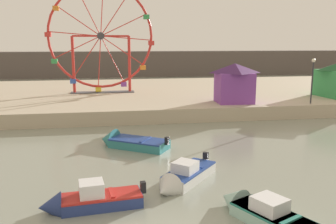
{
  "coord_description": "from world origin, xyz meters",
  "views": [
    {
      "loc": [
        -1.53,
        -9.2,
        6.24
      ],
      "look_at": [
        1.69,
        10.33,
        2.36
      ],
      "focal_mm": 39.09,
      "sensor_mm": 36.0,
      "label": 1
    }
  ],
  "objects": [
    {
      "name": "motorboat_teal_painted",
      "position": [
        -0.49,
        12.0,
        0.29
      ],
      "size": [
        4.4,
        3.6,
        1.42
      ],
      "rotation": [
        0.0,
        0.0,
        2.56
      ],
      "color": "teal",
      "rests_on": "ground_plane"
    },
    {
      "name": "distant_town_skyline",
      "position": [
        0.0,
        55.63,
        2.2
      ],
      "size": [
        140.0,
        3.0,
        4.4
      ],
      "primitive_type": "cube",
      "color": "#564C47",
      "rests_on": "ground_plane"
    },
    {
      "name": "motorboat_pale_grey",
      "position": [
        1.58,
        5.73,
        0.33
      ],
      "size": [
        3.53,
        3.84,
        1.28
      ],
      "rotation": [
        0.0,
        0.0,
        4.0
      ],
      "color": "silver",
      "rests_on": "ground_plane"
    },
    {
      "name": "quay_promenade",
      "position": [
        0.0,
        28.99,
        0.55
      ],
      "size": [
        110.0,
        22.89,
        1.1
      ],
      "primitive_type": "cube",
      "color": "#B7A88E",
      "rests_on": "ground_plane"
    },
    {
      "name": "motorboat_seafoam",
      "position": [
        3.68,
        1.95,
        0.33
      ],
      "size": [
        2.99,
        4.48,
        1.29
      ],
      "rotation": [
        0.0,
        0.0,
        2.03
      ],
      "color": "#93BCAD",
      "rests_on": "ground_plane"
    },
    {
      "name": "promenade_lamp_near",
      "position": [
        15.02,
        18.4,
        3.55
      ],
      "size": [
        0.32,
        0.32,
        3.71
      ],
      "color": "#2D2D33",
      "rests_on": "quay_promenade"
    },
    {
      "name": "ferris_wheel_red_frame",
      "position": [
        -2.1,
        27.84,
        6.47
      ],
      "size": [
        10.49,
        1.2,
        10.68
      ],
      "color": "red",
      "rests_on": "quay_promenade"
    },
    {
      "name": "carnival_booth_purple_stall",
      "position": [
        8.9,
        19.94,
        2.81
      ],
      "size": [
        3.31,
        2.85,
        3.29
      ],
      "rotation": [
        0.0,
        0.0,
        -0.05
      ],
      "color": "purple",
      "rests_on": "quay_promenade"
    },
    {
      "name": "motorboat_navy_blue",
      "position": [
        -2.45,
        3.95,
        0.35
      ],
      "size": [
        4.05,
        1.52,
        1.33
      ],
      "rotation": [
        0.0,
        0.0,
        3.26
      ],
      "color": "navy",
      "rests_on": "ground_plane"
    }
  ]
}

